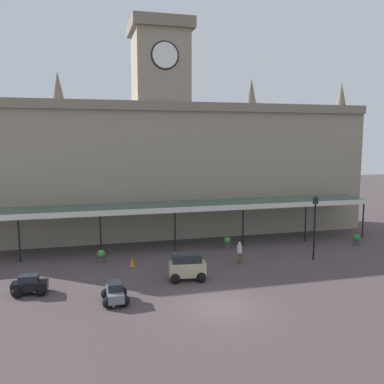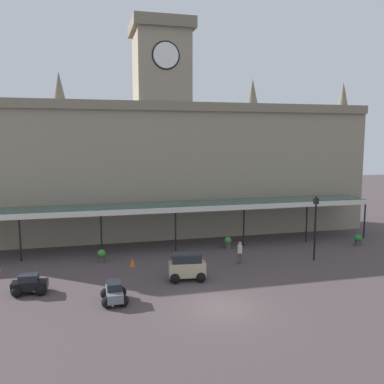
# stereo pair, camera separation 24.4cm
# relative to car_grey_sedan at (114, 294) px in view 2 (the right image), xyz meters

# --- Properties ---
(ground_plane) EXTENTS (140.00, 140.00, 0.00)m
(ground_plane) POSITION_rel_car_grey_sedan_xyz_m (5.62, -2.20, -0.50)
(ground_plane) COLOR #4B3F40
(station_building) EXTENTS (40.44, 5.55, 19.80)m
(station_building) POSITION_rel_car_grey_sedan_xyz_m (5.62, 15.95, 6.44)
(station_building) COLOR gray
(station_building) RESTS_ON ground
(entrance_canopy) EXTENTS (36.09, 3.26, 3.73)m
(entrance_canopy) POSITION_rel_car_grey_sedan_xyz_m (5.62, 11.08, 3.08)
(entrance_canopy) COLOR #38564C
(entrance_canopy) RESTS_ON ground
(car_grey_sedan) EXTENTS (1.54, 2.06, 1.19)m
(car_grey_sedan) POSITION_rel_car_grey_sedan_xyz_m (0.00, 0.00, 0.00)
(car_grey_sedan) COLOR slate
(car_grey_sedan) RESTS_ON ground
(car_beige_van) EXTENTS (2.50, 1.78, 1.77)m
(car_beige_van) POSITION_rel_car_grey_sedan_xyz_m (4.86, 2.58, 0.30)
(car_beige_van) COLOR tan
(car_beige_van) RESTS_ON ground
(car_black_sedan) EXTENTS (2.08, 1.57, 1.19)m
(car_black_sedan) POSITION_rel_car_grey_sedan_xyz_m (-4.83, 2.60, 0.00)
(car_black_sedan) COLOR black
(car_black_sedan) RESTS_ON ground
(pedestrian_beside_cars) EXTENTS (0.39, 0.34, 1.67)m
(pedestrian_beside_cars) POSITION_rel_car_grey_sedan_xyz_m (9.49, 5.10, 0.41)
(pedestrian_beside_cars) COLOR brown
(pedestrian_beside_cars) RESTS_ON ground
(victorian_lamppost) EXTENTS (0.30, 0.30, 4.92)m
(victorian_lamppost) POSITION_rel_car_grey_sedan_xyz_m (15.34, 4.59, 2.56)
(victorian_lamppost) COLOR black
(victorian_lamppost) RESTS_ON ground
(traffic_cone) EXTENTS (0.40, 0.40, 0.64)m
(traffic_cone) POSITION_rel_car_grey_sedan_xyz_m (1.70, 6.45, -0.18)
(traffic_cone) COLOR orange
(traffic_cone) RESTS_ON ground
(planter_forecourt_centre) EXTENTS (0.60, 0.60, 0.96)m
(planter_forecourt_centre) POSITION_rel_car_grey_sedan_xyz_m (21.35, 7.61, -0.01)
(planter_forecourt_centre) COLOR #47423D
(planter_forecourt_centre) RESTS_ON ground
(planter_near_kerb) EXTENTS (0.60, 0.60, 0.96)m
(planter_near_kerb) POSITION_rel_car_grey_sedan_xyz_m (-0.44, 8.07, -0.01)
(planter_near_kerb) COLOR #47423D
(planter_near_kerb) RESTS_ON ground
(planter_by_canopy) EXTENTS (0.60, 0.60, 0.96)m
(planter_by_canopy) POSITION_rel_car_grey_sedan_xyz_m (10.10, 9.56, -0.01)
(planter_by_canopy) COLOR #47423D
(planter_by_canopy) RESTS_ON ground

